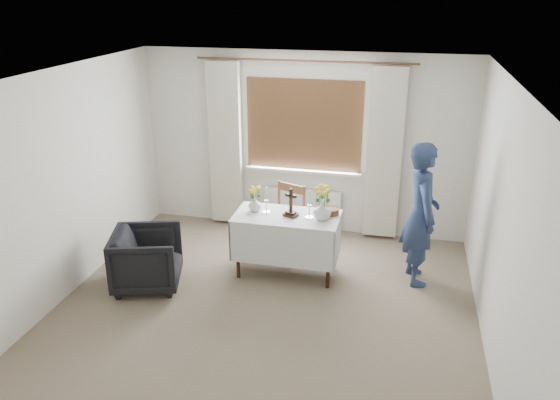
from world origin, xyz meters
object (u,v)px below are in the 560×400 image
at_px(person, 421,214).
at_px(flower_vase_left, 255,204).
at_px(flower_vase_right, 322,211).
at_px(wooden_cross, 291,203).
at_px(wooden_chair, 283,223).
at_px(armchair, 147,259).
at_px(altar_table, 287,245).

height_order(person, flower_vase_left, person).
distance_m(flower_vase_left, flower_vase_right, 0.83).
bearing_deg(flower_vase_left, wooden_cross, -7.46).
distance_m(wooden_chair, armchair, 1.73).
bearing_deg(altar_table, person, 7.20).
bearing_deg(altar_table, wooden_chair, 108.76).
bearing_deg(flower_vase_left, person, 4.20).
bearing_deg(wooden_chair, flower_vase_left, -106.54).
distance_m(person, flower_vase_right, 1.13).
bearing_deg(armchair, person, -90.93).
bearing_deg(flower_vase_left, flower_vase_right, -4.56).
relative_size(armchair, flower_vase_left, 4.56).
height_order(wooden_cross, flower_vase_left, wooden_cross).
relative_size(flower_vase_left, flower_vase_right, 0.77).
bearing_deg(wooden_chair, flower_vase_right, -14.99).
bearing_deg(altar_table, flower_vase_right, -1.92).
bearing_deg(armchair, flower_vase_right, -88.14).
bearing_deg(wooden_cross, wooden_chair, 135.46).
bearing_deg(flower_vase_right, flower_vase_left, 175.44).
height_order(flower_vase_left, flower_vase_right, flower_vase_right).
distance_m(altar_table, wooden_cross, 0.55).
distance_m(person, flower_vase_left, 1.93).
xyz_separation_m(wooden_chair, wooden_cross, (0.18, -0.40, 0.45)).
bearing_deg(wooden_cross, altar_table, -167.92).
relative_size(altar_table, armchair, 1.64).
height_order(person, wooden_cross, person).
bearing_deg(flower_vase_right, altar_table, 178.08).
distance_m(wooden_cross, flower_vase_right, 0.38).
xyz_separation_m(flower_vase_left, flower_vase_right, (0.82, -0.07, 0.02)).
height_order(wooden_chair, flower_vase_right, flower_vase_right).
relative_size(wooden_chair, flower_vase_right, 4.44).
bearing_deg(altar_table, flower_vase_left, 172.71).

